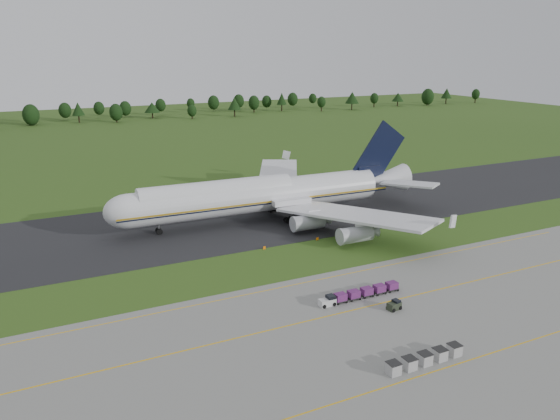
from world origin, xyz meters
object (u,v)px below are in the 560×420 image
utility_cart (394,306)px  edge_markers (292,243)px  aircraft (265,194)px  uld_row (425,359)px  baggage_train (359,294)px

utility_cart → edge_markers: (-0.85, 32.01, -0.34)m
aircraft → utility_cart: (-1.28, -49.59, -5.40)m
aircraft → uld_row: bearing=-96.4°
baggage_train → uld_row: (-3.16, -19.26, -0.02)m
utility_cart → edge_markers: 32.03m
baggage_train → edge_markers: baggage_train is taller
utility_cart → uld_row: uld_row is taller
aircraft → uld_row: 63.89m
baggage_train → uld_row: 19.51m
utility_cart → uld_row: size_ratio=0.20×
edge_markers → aircraft: bearing=83.1°
utility_cart → uld_row: 14.87m
uld_row → edge_markers: bearing=83.8°
aircraft → uld_row: (-7.07, -63.28, -5.18)m
aircraft → utility_cart: size_ratio=33.21×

